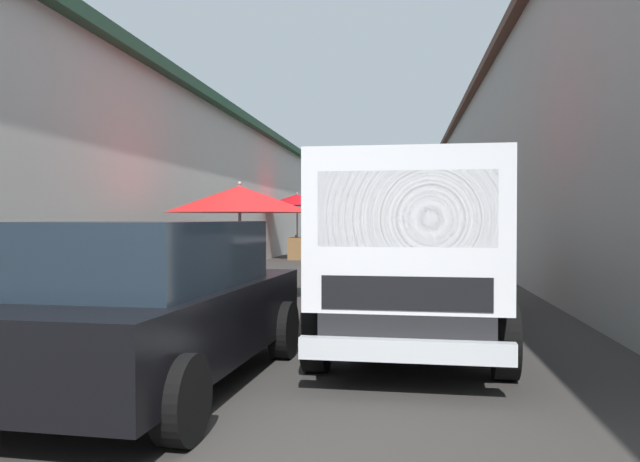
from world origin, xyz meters
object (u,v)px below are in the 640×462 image
(fruit_stall_far_left, at_px, (239,209))
(hatchback_car, at_px, (149,303))
(delivery_truck, at_px, (411,260))
(parked_scooter, at_px, (418,254))
(fruit_stall_far_right, at_px, (412,203))
(fruit_stall_near_left, at_px, (298,208))
(vendor_by_crates, at_px, (381,234))

(fruit_stall_far_left, bearing_deg, hatchback_car, -173.11)
(delivery_truck, distance_m, parked_scooter, 12.05)
(fruit_stall_far_right, height_order, delivery_truck, fruit_stall_far_right)
(fruit_stall_far_right, relative_size, fruit_stall_near_left, 0.95)
(fruit_stall_far_left, height_order, fruit_stall_far_right, fruit_stall_far_right)
(hatchback_car, relative_size, vendor_by_crates, 2.38)
(fruit_stall_far_left, bearing_deg, parked_scooter, -23.44)
(fruit_stall_far_right, bearing_deg, fruit_stall_near_left, 18.19)
(fruit_stall_far_right, bearing_deg, fruit_stall_far_left, 84.22)
(fruit_stall_far_left, relative_size, fruit_stall_near_left, 1.04)
(hatchback_car, relative_size, parked_scooter, 2.42)
(fruit_stall_far_left, height_order, vendor_by_crates, fruit_stall_far_left)
(vendor_by_crates, bearing_deg, fruit_stall_near_left, 54.11)
(delivery_truck, bearing_deg, vendor_by_crates, 3.25)
(parked_scooter, bearing_deg, hatchback_car, 168.94)
(fruit_stall_far_right, bearing_deg, hatchback_car, 156.78)
(delivery_truck, relative_size, vendor_by_crates, 2.96)
(parked_scooter, bearing_deg, vendor_by_crates, 33.81)
(fruit_stall_near_left, relative_size, parked_scooter, 1.53)
(fruit_stall_far_right, xyz_separation_m, hatchback_car, (-5.47, 2.35, -0.99))
(fruit_stall_far_right, height_order, hatchback_car, fruit_stall_far_right)
(fruit_stall_far_right, height_order, fruit_stall_near_left, fruit_stall_near_left)
(vendor_by_crates, bearing_deg, fruit_stall_far_right, -174.99)
(fruit_stall_far_left, relative_size, vendor_by_crates, 1.57)
(delivery_truck, bearing_deg, fruit_stall_near_left, 13.53)
(fruit_stall_far_left, bearing_deg, delivery_truck, -145.71)
(vendor_by_crates, bearing_deg, delivery_truck, -176.75)
(parked_scooter, bearing_deg, fruit_stall_far_right, 177.98)
(vendor_by_crates, bearing_deg, parked_scooter, -146.19)
(fruit_stall_near_left, height_order, hatchback_car, fruit_stall_near_left)
(fruit_stall_near_left, relative_size, vendor_by_crates, 1.50)
(hatchback_car, height_order, parked_scooter, hatchback_car)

